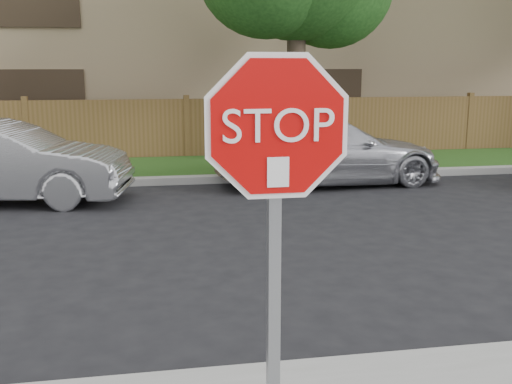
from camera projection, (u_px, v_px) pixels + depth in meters
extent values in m
plane|color=black|center=(277.00, 372.00, 4.86)|extent=(90.00, 90.00, 0.00)
cube|color=gray|center=(197.00, 180.00, 12.70)|extent=(70.00, 0.30, 0.15)
cube|color=#1E4714|center=(192.00, 168.00, 14.29)|extent=(70.00, 3.00, 0.12)
cube|color=brown|center=(187.00, 130.00, 15.68)|extent=(70.00, 0.12, 1.60)
cube|color=tan|center=(175.00, 49.00, 20.62)|extent=(34.00, 8.00, 6.00)
cylinder|color=#382B21|center=(296.00, 86.00, 14.23)|extent=(0.44, 0.44, 3.92)
cube|color=gray|center=(274.00, 296.00, 3.17)|extent=(0.06, 0.06, 2.30)
cylinder|color=white|center=(277.00, 127.00, 2.92)|extent=(1.01, 0.02, 1.01)
cylinder|color=#B30706|center=(278.00, 127.00, 2.91)|extent=(0.93, 0.02, 0.93)
cube|color=white|center=(278.00, 172.00, 2.94)|extent=(0.11, 0.00, 0.15)
imported|color=#A7A8AC|center=(2.00, 162.00, 10.77)|extent=(4.67, 2.26, 1.47)
imported|color=silver|center=(329.00, 151.00, 12.51)|extent=(4.90, 2.32, 1.38)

